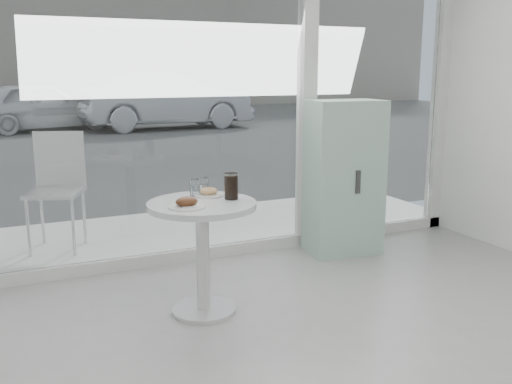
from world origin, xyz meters
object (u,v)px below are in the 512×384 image
mint_cabinet (344,178)px  patio_chair (57,183)px  plate_fritter (187,203)px  water_tumbler_a (195,188)px  main_table (202,234)px  plate_donut (209,193)px  car_white (40,106)px  water_tumbler_b (203,186)px  car_silver (166,101)px  cola_glass (231,187)px

mint_cabinet → patio_chair: size_ratio=1.32×
plate_fritter → water_tumbler_a: (0.16, 0.32, 0.02)m
main_table → plate_donut: 0.31m
car_white → mint_cabinet: bearing=174.5°
main_table → water_tumbler_b: 0.39m
car_silver → plate_fritter: size_ratio=20.29×
mint_cabinet → water_tumbler_a: 1.66m
patio_chair → car_white: car_white is taller
main_table → mint_cabinet: size_ratio=0.56×
main_table → plate_donut: plate_donut is taller
main_table → plate_fritter: (-0.13, -0.11, 0.25)m
mint_cabinet → plate_donut: size_ratio=6.64×
plate_donut → water_tumbler_a: size_ratio=1.81×
main_table → car_white: (-0.04, 13.17, 0.11)m
patio_chair → car_white: size_ratio=0.27×
main_table → cola_glass: cola_glass is taller
mint_cabinet → car_white: 12.53m
main_table → car_silver: car_silver is taller
car_white → water_tumbler_a: car_white is taller
main_table → water_tumbler_b: size_ratio=6.81×
cola_glass → car_silver: bearing=76.2°
car_white → plate_donut: bearing=167.6°
mint_cabinet → water_tumbler_b: bearing=-154.9°
mint_cabinet → plate_donut: 1.60m
car_silver → mint_cabinet: bearing=168.7°
main_table → mint_cabinet: (1.59, 0.74, 0.13)m
water_tumbler_b → cola_glass: (0.11, -0.26, 0.03)m
plate_donut → water_tumbler_a: (-0.08, 0.05, 0.03)m
cola_glass → water_tumbler_b: bearing=112.9°
main_table → car_silver: bearing=75.2°
patio_chair → plate_fritter: size_ratio=4.41×
main_table → water_tumbler_b: bearing=68.2°
main_table → mint_cabinet: bearing=25.1°
car_silver → cola_glass: (-3.03, -12.30, 0.07)m
patio_chair → plate_donut: (0.84, -1.64, 0.15)m
main_table → plate_donut: bearing=56.5°
car_silver → cola_glass: size_ratio=27.01×
main_table → mint_cabinet: mint_cabinet is taller
car_silver → plate_fritter: (-3.37, -12.41, 0.01)m
water_tumbler_a → cola_glass: cola_glass is taller
car_silver → cola_glass: car_silver is taller
car_white → cola_glass: size_ratio=22.10×
mint_cabinet → cola_glass: size_ratio=7.75×
plate_fritter → plate_donut: (0.24, 0.27, -0.01)m
main_table → mint_cabinet: 1.76m
patio_chair → water_tumbler_a: bearing=-42.8°
cola_glass → plate_donut: bearing=123.5°
water_tumbler_a → water_tumbler_b: bearing=29.4°
water_tumbler_a → cola_glass: (0.19, -0.21, 0.03)m
car_silver → plate_donut: bearing=162.3°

